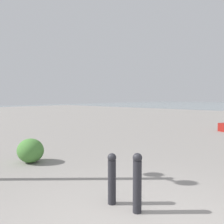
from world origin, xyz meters
name	(u,v)px	position (x,y,z in m)	size (l,w,h in m)	color
bollard_near	(137,182)	(0.68, -0.57, 0.43)	(0.13, 0.13, 0.82)	#232328
bollard_mid	(112,177)	(1.11, -0.53, 0.40)	(0.13, 0.13, 0.76)	#232328
shrub_wide	(30,151)	(4.07, -0.86, 0.29)	(0.68, 0.61, 0.58)	#477F38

